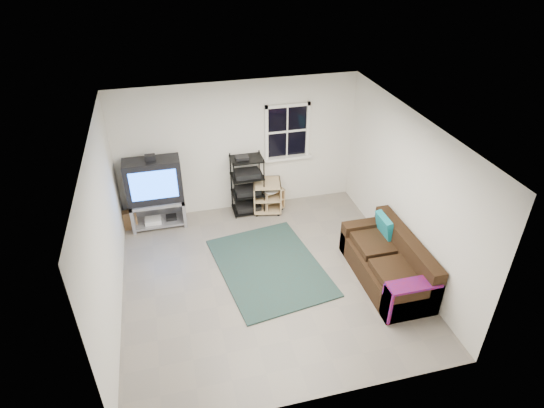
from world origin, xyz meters
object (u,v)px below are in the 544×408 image
object	(u,v)px
av_rack	(248,188)
sofa	(389,264)
tv_unit	(155,188)
side_table_left	(267,194)
side_table_right	(270,196)

from	to	relation	value
av_rack	sofa	bearing A→B (deg)	-54.91
av_rack	sofa	xyz separation A→B (m)	(1.79, -2.54, -0.22)
tv_unit	sofa	xyz separation A→B (m)	(3.53, -2.51, -0.50)
av_rack	side_table_left	world-z (taller)	av_rack
av_rack	sofa	world-z (taller)	av_rack
side_table_right	side_table_left	bearing A→B (deg)	-153.34
tv_unit	side_table_left	xyz separation A→B (m)	(2.13, 0.03, -0.47)
av_rack	side_table_left	bearing A→B (deg)	-0.65
av_rack	side_table_left	distance (m)	0.43
av_rack	side_table_right	distance (m)	0.53
side_table_left	sofa	distance (m)	2.90
sofa	side_table_left	bearing A→B (deg)	118.82
tv_unit	side_table_right	xyz separation A→B (m)	(2.20, 0.06, -0.54)
tv_unit	side_table_right	size ratio (longest dim) A/B	2.78
side_table_left	sofa	size ratio (longest dim) A/B	0.33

